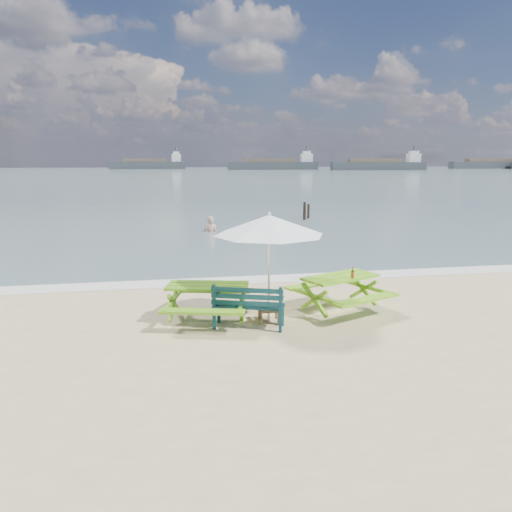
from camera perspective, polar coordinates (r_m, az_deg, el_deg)
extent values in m
plane|color=slate|center=(93.81, -9.20, 9.03)|extent=(300.00, 300.00, 0.00)
cube|color=silver|center=(13.91, -1.23, -2.75)|extent=(22.00, 0.90, 0.01)
cube|color=#5A9616|center=(10.33, -5.56, -3.41)|extent=(1.79, 1.14, 0.05)
cube|color=#5A9616|center=(11.15, -4.93, -3.95)|extent=(1.68, 0.67, 0.05)
cube|color=#5A9616|center=(9.68, -6.22, -6.34)|extent=(1.68, 0.67, 0.05)
cube|color=#5A9616|center=(10.44, -5.52, -5.60)|extent=(1.73, 1.27, 0.70)
cube|color=#6FB21B|center=(11.10, 9.63, -2.39)|extent=(1.87, 1.41, 0.05)
cube|color=#6FB21B|center=(11.74, 6.89, -3.16)|extent=(1.67, 0.96, 0.05)
cube|color=#6FB21B|center=(10.65, 12.55, -4.86)|extent=(1.67, 0.96, 0.05)
cube|color=#6FB21B|center=(11.21, 9.56, -4.50)|extent=(1.84, 1.52, 0.72)
cube|color=#0D3439|center=(10.03, -0.83, -5.69)|extent=(1.48, 0.87, 0.04)
cube|color=#0D3439|center=(9.75, -1.05, -4.70)|extent=(1.36, 0.51, 0.37)
cube|color=#0D3439|center=(10.10, -0.82, -6.91)|extent=(1.41, 0.90, 0.45)
cube|color=brown|center=(10.42, 1.46, -6.06)|extent=(0.48, 0.48, 0.05)
cube|color=brown|center=(10.46, 1.46, -6.82)|extent=(0.42, 0.42, 0.25)
cylinder|color=silver|center=(10.21, 1.49, -1.70)|extent=(0.05, 0.05, 2.17)
cone|color=white|center=(10.04, 1.51, 3.57)|extent=(2.41, 2.41, 0.41)
cylinder|color=brown|center=(10.90, 10.97, -2.14)|extent=(0.06, 0.06, 0.15)
cylinder|color=brown|center=(10.87, 11.00, -1.41)|extent=(0.03, 0.03, 0.07)
cylinder|color=red|center=(10.90, 10.97, -2.14)|extent=(0.07, 0.07, 0.06)
imported|color=tan|center=(23.19, -5.19, 2.28)|extent=(0.74, 0.56, 1.86)
cylinder|color=black|center=(27.46, 5.56, 4.95)|extent=(0.16, 0.16, 1.18)
cylinder|color=black|center=(28.16, 6.01, 4.91)|extent=(0.15, 0.15, 1.00)
cube|color=#33383C|center=(139.69, 1.90, 10.25)|extent=(25.14, 6.74, 2.20)
cube|color=silver|center=(140.95, 5.80, 11.10)|extent=(3.30, 3.31, 2.20)
cube|color=#33383C|center=(150.42, -12.26, 10.07)|extent=(21.86, 5.06, 2.20)
cube|color=silver|center=(149.98, -9.09, 11.02)|extent=(2.75, 3.12, 2.20)
cube|color=#33383C|center=(138.43, 13.79, 9.93)|extent=(25.25, 6.89, 2.20)
cube|color=silver|center=(141.52, 17.56, 10.64)|extent=(3.33, 3.33, 2.20)
cube|color=#33383C|center=(168.73, 25.55, 9.34)|extent=(27.15, 6.50, 2.20)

